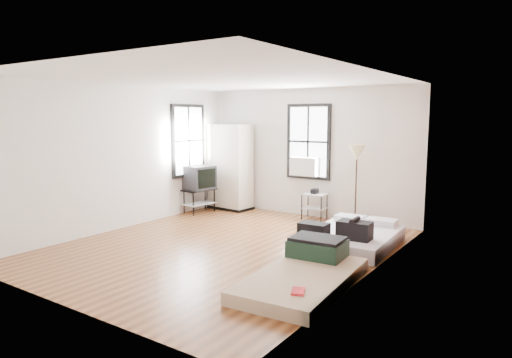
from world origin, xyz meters
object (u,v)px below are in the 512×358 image
Objects in this scene: mattress_bare at (306,271)px; side_table at (315,199)px; mattress_main at (351,237)px; floor_lamp at (357,157)px; wardrobe at (230,167)px; tv_stand at (199,179)px.

mattress_bare is 3.30× the size of side_table.
side_table is at bearing 111.09° from mattress_bare.
side_table is at bearing 131.68° from mattress_main.
wardrobe is at bearing 180.00° from floor_lamp.
wardrobe reaches higher than mattress_bare.
tv_stand is (-3.96, 0.63, 0.62)m from mattress_main.
floor_lamp is (-0.66, 3.35, 1.26)m from mattress_bare.
floor_lamp reaches higher than mattress_main.
mattress_main is 4.06m from tv_stand.
side_table is 1.35m from floor_lamp.
mattress_main is at bearing -1.41° from tv_stand.
mattress_main is at bearing -45.58° from side_table.
wardrobe reaches higher than floor_lamp.
mattress_bare is (0.16, -1.94, -0.02)m from mattress_main.
floor_lamp reaches higher than side_table.
mattress_main is 4.01m from wardrobe.
tv_stand is (-0.31, -0.78, -0.23)m from wardrobe.
side_table is (-1.45, 1.48, 0.29)m from mattress_main.
side_table reaches higher than mattress_main.
floor_lamp is at bearing 4.35° from wardrobe.
floor_lamp is at bearing -4.21° from side_table.
side_table is 0.61× the size of tv_stand.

